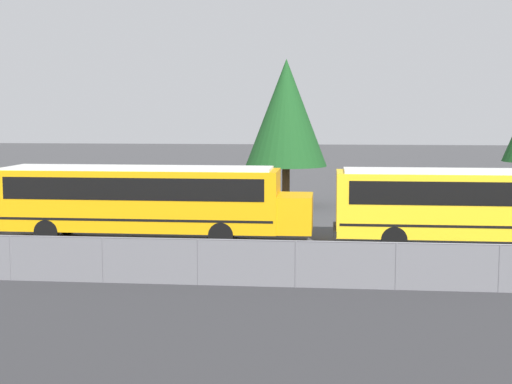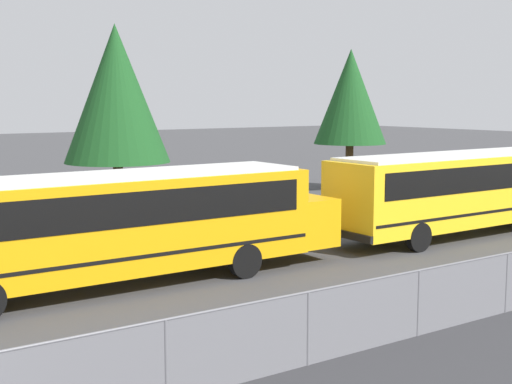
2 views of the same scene
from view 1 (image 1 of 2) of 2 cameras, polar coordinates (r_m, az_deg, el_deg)
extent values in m
cylinder|color=slate|center=(23.94, -19.01, -5.03)|extent=(0.07, 0.07, 1.44)
cylinder|color=slate|center=(22.85, -12.12, -5.36)|extent=(0.07, 0.07, 1.44)
cylinder|color=slate|center=(22.12, -4.65, -5.62)|extent=(0.07, 0.07, 1.44)
cylinder|color=slate|center=(21.78, 3.20, -5.80)|extent=(0.07, 0.07, 1.44)
cylinder|color=slate|center=(21.86, 11.14, -5.87)|extent=(0.07, 0.07, 1.44)
cylinder|color=slate|center=(22.34, 18.89, -5.83)|extent=(0.07, 0.07, 1.44)
cube|color=orange|center=(29.99, -9.27, -0.55)|extent=(11.55, 2.58, 2.49)
cube|color=black|center=(29.93, -9.29, 0.49)|extent=(10.63, 2.62, 0.90)
cube|color=black|center=(30.08, -9.25, -1.87)|extent=(11.32, 2.61, 0.10)
cube|color=orange|center=(29.05, 3.17, -1.69)|extent=(1.39, 2.37, 1.49)
cube|color=black|center=(32.14, -19.33, -2.34)|extent=(0.12, 2.58, 0.24)
cube|color=silver|center=(29.86, -9.32, 1.91)|extent=(10.97, 2.32, 0.10)
cylinder|color=black|center=(30.58, -2.16, -2.70)|extent=(1.00, 0.28, 1.00)
cylinder|color=black|center=(28.30, -2.82, -3.43)|extent=(1.00, 0.28, 1.00)
cylinder|color=black|center=(32.35, -14.83, -2.41)|extent=(1.00, 0.28, 1.00)
cylinder|color=black|center=(30.21, -16.39, -3.06)|extent=(1.00, 0.28, 1.00)
cube|color=yellow|center=(29.27, 17.83, -0.94)|extent=(11.55, 2.58, 2.49)
cube|color=black|center=(29.21, 17.87, 0.12)|extent=(10.63, 2.62, 0.90)
cube|color=black|center=(29.36, 17.78, -2.29)|extent=(11.32, 2.61, 0.10)
cube|color=black|center=(28.78, 6.32, -3.00)|extent=(0.12, 2.58, 0.24)
cube|color=silver|center=(29.14, 17.91, 1.58)|extent=(10.97, 2.32, 0.10)
cylinder|color=black|center=(30.06, 10.59, -2.96)|extent=(1.00, 0.28, 1.00)
cylinder|color=black|center=(27.77, 10.98, -3.73)|extent=(1.00, 0.28, 1.00)
cylinder|color=#51381E|center=(40.70, 2.41, 0.48)|extent=(0.44, 0.44, 2.30)
cone|color=#194C1E|center=(40.49, 2.43, 6.36)|extent=(4.64, 4.64, 6.03)
camera|label=2|loc=(18.81, -48.17, 3.41)|focal=50.00mm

